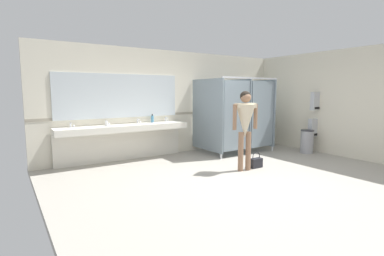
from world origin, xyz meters
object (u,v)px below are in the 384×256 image
object	(u,v)px
soap_dispenser	(152,119)
trash_bin	(307,141)
paper_towel_dispenser_upper	(316,101)
paper_towel_dispenser_lower	(314,128)
person_standing	(245,121)
paper_cup	(107,124)
handbag	(256,162)

from	to	relation	value
soap_dispenser	trash_bin	bearing A→B (deg)	-27.02
paper_towel_dispenser_upper	soap_dispenser	xyz separation A→B (m)	(-3.94, 1.86, -0.42)
trash_bin	paper_towel_dispenser_lower	bearing A→B (deg)	3.93
paper_towel_dispenser_lower	person_standing	size ratio (longest dim) A/B	0.30
soap_dispenser	paper_cup	xyz separation A→B (m)	(-1.21, -0.21, -0.04)
paper_towel_dispenser_upper	trash_bin	size ratio (longest dim) A/B	0.78
person_standing	handbag	bearing A→B (deg)	2.84
paper_towel_dispenser_lower	handbag	xyz separation A→B (m)	(-2.56, -0.38, -0.55)
handbag	soap_dispenser	xyz separation A→B (m)	(-1.39, 2.22, 0.84)
paper_towel_dispenser_lower	soap_dispenser	bearing A→B (deg)	155.05
paper_towel_dispenser_upper	soap_dispenser	distance (m)	4.38
soap_dispenser	person_standing	bearing A→B (deg)	-65.35
paper_towel_dispenser_lower	paper_cup	world-z (taller)	paper_cup
person_standing	paper_cup	distance (m)	3.02
person_standing	handbag	size ratio (longest dim) A/B	4.68
trash_bin	soap_dispenser	distance (m)	4.14
paper_cup	trash_bin	bearing A→B (deg)	-18.77
handbag	paper_cup	size ratio (longest dim) A/B	3.37
trash_bin	handbag	xyz separation A→B (m)	(-2.25, -0.36, -0.20)
trash_bin	person_standing	world-z (taller)	person_standing
paper_towel_dispenser_lower	paper_cup	size ratio (longest dim) A/B	4.70
paper_towel_dispenser_lower	soap_dispenser	world-z (taller)	soap_dispenser
person_standing	paper_towel_dispenser_upper	bearing A→B (deg)	7.39
trash_bin	soap_dispenser	world-z (taller)	soap_dispenser
handbag	soap_dispenser	size ratio (longest dim) A/B	1.70
person_standing	paper_cup	size ratio (longest dim) A/B	15.78
paper_towel_dispenser_lower	trash_bin	bearing A→B (deg)	-176.07
paper_towel_dispenser_upper	trash_bin	xyz separation A→B (m)	(-0.31, 0.00, -1.07)
trash_bin	paper_cup	world-z (taller)	paper_cup
paper_towel_dispenser_upper	soap_dispenser	bearing A→B (deg)	154.80
trash_bin	paper_cup	size ratio (longest dim) A/B	5.98
paper_towel_dispenser_upper	handbag	distance (m)	2.87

